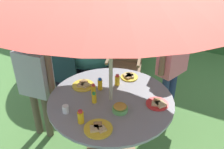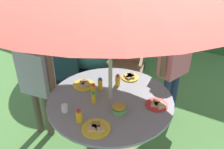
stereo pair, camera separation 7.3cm
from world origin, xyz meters
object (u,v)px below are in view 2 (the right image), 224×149
at_px(juice_bottle_center_back, 94,98).
at_px(plate_far_left, 96,128).
at_px(child_in_pink_shirt, 176,53).
at_px(plate_near_left, 130,77).
at_px(child_in_grey_shirt, 36,72).
at_px(wooden_chair, 128,61).
at_px(juice_bottle_near_right, 93,89).
at_px(garden_table, 110,116).
at_px(plate_mid_right, 157,105).
at_px(plate_far_right, 84,84).
at_px(juice_bottle_front_edge, 100,84).
at_px(dome_tent, 93,21).
at_px(juice_bottle_mid_left, 118,80).
at_px(snack_bowl, 119,108).
at_px(juice_bottle_center_front, 79,116).
at_px(cup_near, 65,108).

bearing_deg(juice_bottle_center_back, plate_far_left, -53.71).
distance_m(child_in_pink_shirt, plate_near_left, 0.62).
xyz_separation_m(child_in_pink_shirt, child_in_grey_shirt, (-1.19, -1.06, -0.06)).
xyz_separation_m(wooden_chair, juice_bottle_near_right, (0.17, -1.12, 0.24)).
relative_size(garden_table, plate_far_left, 5.03).
height_order(child_in_grey_shirt, plate_far_left, child_in_grey_shirt).
bearing_deg(plate_mid_right, plate_far_right, -175.35).
distance_m(plate_near_left, juice_bottle_front_edge, 0.39).
bearing_deg(wooden_chair, child_in_pink_shirt, -32.51).
xyz_separation_m(dome_tent, plate_far_left, (1.43, -2.10, -0.03)).
bearing_deg(juice_bottle_mid_left, snack_bowl, -59.62).
height_order(garden_table, plate_far_right, plate_far_right).
xyz_separation_m(garden_table, child_in_grey_shirt, (-0.86, -0.12, 0.33)).
bearing_deg(plate_far_left, juice_bottle_center_front, 178.42).
xyz_separation_m(plate_mid_right, plate_far_right, (-0.81, -0.07, -0.00)).
bearing_deg(cup_near, plate_mid_right, 35.64).
bearing_deg(plate_mid_right, child_in_grey_shirt, -168.85).
xyz_separation_m(plate_near_left, cup_near, (-0.26, -0.82, 0.02)).
bearing_deg(child_in_grey_shirt, plate_far_right, 13.38).
xyz_separation_m(plate_far_right, juice_bottle_near_right, (0.17, -0.08, 0.04)).
height_order(garden_table, plate_mid_right, plate_mid_right).
xyz_separation_m(wooden_chair, juice_bottle_front_edge, (0.19, -1.02, 0.25)).
bearing_deg(garden_table, juice_bottle_center_front, -99.75).
distance_m(garden_table, child_in_pink_shirt, 1.07).
xyz_separation_m(plate_mid_right, plate_far_left, (-0.33, -0.56, -0.00)).
distance_m(wooden_chair, plate_far_right, 1.07).
xyz_separation_m(garden_table, cup_near, (-0.27, -0.37, 0.25)).
xyz_separation_m(wooden_chair, cup_near, (0.10, -1.49, 0.22)).
bearing_deg(juice_bottle_near_right, wooden_chair, 98.83).
bearing_deg(child_in_grey_shirt, snack_bowl, -7.88).
bearing_deg(plate_near_left, plate_far_left, -82.43).
xyz_separation_m(child_in_grey_shirt, plate_far_right, (0.49, 0.19, -0.11)).
relative_size(plate_far_right, plate_far_left, 0.95).
height_order(child_in_grey_shirt, cup_near, child_in_grey_shirt).
height_order(wooden_chair, plate_far_left, wooden_chair).
xyz_separation_m(snack_bowl, juice_bottle_center_front, (-0.23, -0.30, 0.03)).
bearing_deg(snack_bowl, cup_near, -149.90).
bearing_deg(child_in_pink_shirt, juice_bottle_front_edge, -12.02).
height_order(dome_tent, plate_far_left, dome_tent).
bearing_deg(plate_far_right, juice_bottle_mid_left, 31.90).
bearing_deg(plate_mid_right, juice_bottle_near_right, -167.49).
xyz_separation_m(child_in_pink_shirt, plate_far_right, (-0.71, -0.87, -0.17)).
height_order(dome_tent, child_in_pink_shirt, dome_tent).
distance_m(snack_bowl, juice_bottle_mid_left, 0.44).
bearing_deg(plate_mid_right, child_in_pink_shirt, 97.13).
height_order(juice_bottle_near_right, juice_bottle_center_front, juice_bottle_center_front).
bearing_deg(juice_bottle_front_edge, plate_near_left, 64.32).
bearing_deg(garden_table, child_in_pink_shirt, 70.49).
bearing_deg(plate_far_right, juice_bottle_center_front, -58.43).
height_order(child_in_grey_shirt, plate_mid_right, child_in_grey_shirt).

